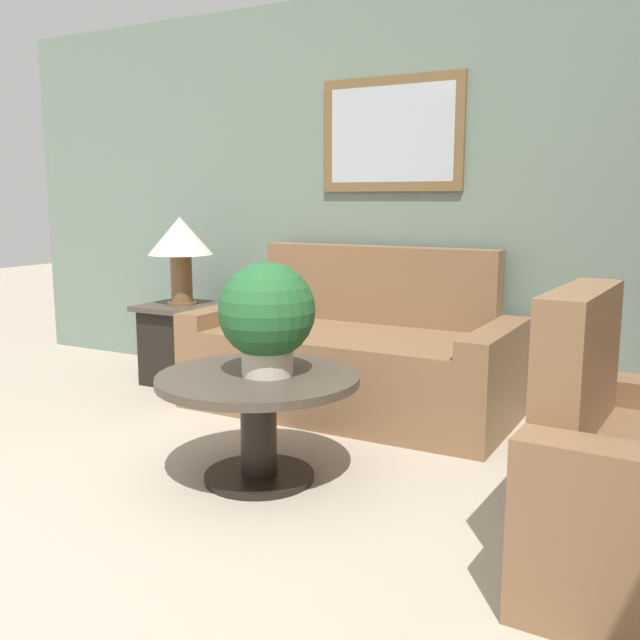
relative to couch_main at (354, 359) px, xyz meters
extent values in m
plane|color=tan|center=(0.16, -2.44, -0.31)|extent=(20.00, 20.00, 0.00)
cube|color=slate|center=(0.16, 0.53, 0.99)|extent=(6.74, 0.06, 2.60)
cube|color=brown|center=(0.02, 0.48, 1.38)|extent=(0.97, 0.03, 0.72)
cube|color=#B2BCC6|center=(0.02, 0.47, 1.38)|extent=(0.85, 0.01, 0.60)
cube|color=brown|center=(0.00, -0.05, -0.07)|extent=(1.60, 0.95, 0.49)
cube|color=brown|center=(0.00, 0.35, 0.43)|extent=(1.60, 0.16, 0.49)
cube|color=brown|center=(-0.89, -0.05, -0.02)|extent=(0.18, 0.95, 0.59)
cube|color=brown|center=(0.89, -0.05, -0.02)|extent=(0.18, 0.95, 0.59)
cube|color=brown|center=(1.51, -1.31, 0.43)|extent=(0.19, 0.70, 0.49)
cylinder|color=black|center=(0.12, -1.23, -0.30)|extent=(0.51, 0.51, 0.03)
cylinder|color=black|center=(0.12, -1.23, -0.07)|extent=(0.17, 0.17, 0.43)
cylinder|color=#473D33|center=(0.12, -1.23, 0.17)|extent=(0.93, 0.93, 0.04)
cube|color=black|center=(-1.34, 0.00, -0.05)|extent=(0.45, 0.45, 0.52)
cube|color=#473D33|center=(-1.34, 0.00, 0.23)|extent=(0.53, 0.53, 0.03)
cylinder|color=brown|center=(-1.34, 0.00, 0.26)|extent=(0.21, 0.21, 0.02)
cylinder|color=brown|center=(-1.34, 0.00, 0.43)|extent=(0.15, 0.15, 0.33)
cone|color=beige|center=(-1.34, 0.00, 0.72)|extent=(0.45, 0.45, 0.26)
cylinder|color=beige|center=(0.16, -1.21, 0.25)|extent=(0.23, 0.23, 0.13)
sphere|color=#235B2D|center=(0.16, -1.21, 0.48)|extent=(0.44, 0.44, 0.44)
camera|label=1|loc=(1.89, -3.85, 0.97)|focal=40.00mm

